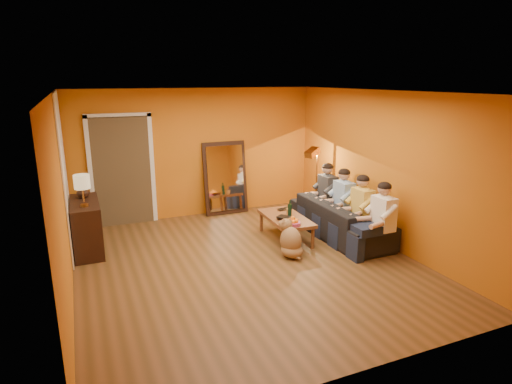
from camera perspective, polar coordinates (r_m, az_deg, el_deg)
name	(u,v)px	position (r m, az deg, el deg)	size (l,w,h in m)	color
room_shell	(238,178)	(6.62, -2.35, 1.94)	(5.00, 5.50, 2.60)	brown
white_accent	(64,173)	(7.57, -24.19, 2.28)	(0.02, 1.90, 2.58)	white
doorway_recess	(122,171)	(8.70, -17.49, 2.74)	(1.06, 0.30, 2.10)	#3F2D19
door_jamb_left	(91,174)	(8.56, -21.19, 2.21)	(0.08, 0.06, 2.20)	white
door_jamb_right	(152,169)	(8.66, -13.66, 2.95)	(0.08, 0.06, 2.20)	white
door_header	(118,115)	(8.44, -17.97, 9.70)	(1.22, 0.06, 0.08)	white
mirror_frame	(225,178)	(8.99, -4.13, 1.89)	(0.92, 0.06, 1.52)	black
mirror_glass	(226,178)	(8.95, -4.05, 1.84)	(0.78, 0.02, 1.36)	white
sideboard	(87,226)	(7.59, -21.66, -4.28)	(0.44, 1.18, 0.85)	black
table_lamp	(83,191)	(7.12, -22.10, 0.15)	(0.24, 0.24, 0.51)	beige
sofa	(340,219)	(7.89, 11.11, -3.52)	(0.87, 2.23, 0.65)	black
coffee_table	(286,228)	(7.65, 3.96, -4.79)	(0.62, 1.22, 0.42)	brown
floor_lamp	(316,185)	(8.66, 8.05, 0.99)	(0.30, 0.24, 1.44)	#AF7533
dog	(291,238)	(6.91, 4.66, -6.09)	(0.34, 0.53, 0.63)	#926442
person_far_left	(383,219)	(7.12, 16.57, -3.50)	(0.70, 0.44, 1.22)	white
person_mid_left	(362,210)	(7.53, 13.94, -2.31)	(0.70, 0.44, 1.22)	gold
person_mid_right	(344,201)	(7.96, 11.59, -1.24)	(0.70, 0.44, 1.22)	#8FB3DE
person_far_right	(327,194)	(8.40, 9.49, -0.28)	(0.70, 0.44, 1.22)	#2E2F33
fruit_bowl	(293,221)	(7.13, 4.92, -3.83)	(0.26, 0.26, 0.16)	#CA477D
wine_bottle	(290,209)	(7.51, 4.53, -2.24)	(0.07, 0.07, 0.31)	black
tumbler	(289,211)	(7.71, 4.39, -2.56)	(0.11, 0.11, 0.10)	#B27F3F
laptop	(286,209)	(7.95, 4.01, -2.33)	(0.29, 0.19, 0.02)	black
book_lower	(282,221)	(7.33, 3.44, -3.83)	(0.20, 0.27, 0.03)	black
book_mid	(282,219)	(7.33, 3.48, -3.64)	(0.16, 0.22, 0.02)	#A11B12
book_upper	(282,219)	(7.30, 3.48, -3.55)	(0.18, 0.24, 0.02)	black
vase	(83,192)	(7.69, -22.10, 0.04)	(0.20, 0.20, 0.21)	black
flowers	(81,179)	(7.64, -22.25, 1.56)	(0.17, 0.17, 0.39)	#A11B12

